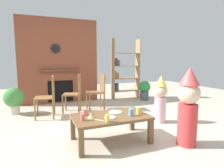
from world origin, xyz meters
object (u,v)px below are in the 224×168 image
Objects in this scene: paper_cup_near_left at (107,118)px; paper_cup_near_right at (85,112)px; potted_plant_short at (14,98)px; potted_plant_tall at (144,89)px; paper_plate_front at (115,112)px; dining_chair_left at (49,94)px; coffee_table at (111,119)px; child_with_cone_hat at (188,105)px; paper_plate_rear at (110,117)px; dining_chair_middle at (76,91)px; child_in_pink at (160,98)px; birthday_cake_slice at (91,115)px; paper_cup_center at (139,111)px; paper_cup_far_left at (131,112)px; dining_chair_right at (99,90)px; bookshelf at (123,72)px; paper_cup_far_right at (83,117)px.

paper_cup_near_right is (-0.20, 0.43, -0.01)m from paper_cup_near_left.
potted_plant_tall is at bearing 2.78° from potted_plant_short.
paper_plate_front is 0.24× the size of dining_chair_left.
coffee_table is 1.15m from child_with_cone_hat.
paper_plate_rear is 1.87m from dining_chair_middle.
paper_cup_near_right is at bearing 154.63° from coffee_table.
child_in_pink is (1.59, 0.28, 0.04)m from paper_cup_near_right.
paper_cup_near_right is at bearing -59.93° from potted_plant_short.
paper_cup_near_right is 0.17m from birthday_cake_slice.
potted_plant_tall is at bearing 49.37° from paper_plate_rear.
child_with_cone_hat is (1.14, -0.27, 0.15)m from paper_cup_near_left.
paper_cup_center is 0.17× the size of potted_plant_short.
potted_plant_tall is (1.63, 2.45, -0.12)m from paper_cup_center.
paper_cup_far_left is 0.18× the size of potted_plant_tall.
coffee_table is 1.86m from dining_chair_right.
paper_cup_near_left reaches higher than paper_plate_rear.
dining_chair_right reaches higher than paper_cup_near_left.
child_in_pink is 1.52× the size of potted_plant_short.
dining_chair_right is at bearing -138.88° from bookshelf.
child_with_cone_hat is at bearing -37.47° from paper_plate_front.
paper_cup_near_left is at bearing -122.10° from paper_plate_rear.
dining_chair_middle is at bearing 81.83° from paper_cup_far_right.
bookshelf is at bearing 56.44° from birthday_cake_slice.
paper_cup_far_left is at bearing -25.63° from coffee_table.
bookshelf is 2.07m from dining_chair_middle.
birthday_cake_slice is at bearing 157.30° from paper_plate_rear.
paper_plate_rear is 0.28× the size of potted_plant_tall.
child_in_pink reaches higher than potted_plant_tall.
coffee_table is at bearing 80.98° from dining_chair_right.
potted_plant_tall is (2.22, 2.63, -0.12)m from paper_cup_near_left.
paper_plate_front is (-0.15, 0.26, -0.05)m from paper_cup_far_left.
coffee_table is at bearing 64.12° from paper_plate_rear.
paper_plate_rear is at bearing -130.63° from potted_plant_tall.
paper_cup_far_left is at bearing -1.01° from child_with_cone_hat.
child_in_pink is 1.94m from dining_chair_middle.
bookshelf is 3.29m from paper_cup_near_right.
paper_cup_far_left is at bearing 11.21° from child_in_pink.
paper_cup_far_left is (0.63, -0.30, 0.01)m from paper_cup_near_right.
dining_chair_middle is at bearing 90.91° from paper_cup_near_left.
paper_plate_front reaches higher than coffee_table.
dining_chair_middle reaches higher than paper_plate_rear.
paper_cup_center is at bearing -17.68° from paper_cup_near_right.
dining_chair_right reaches higher than coffee_table.
potted_plant_short is at bearing -52.10° from child_in_pink.
potted_plant_tall reaches higher than paper_cup_near_right.
paper_plate_front and paper_plate_rear have the same top height.
birthday_cake_slice is 1.68m from dining_chair_left.
paper_cup_center is 1.89m from dining_chair_right.
paper_cup_far_right reaches higher than paper_cup_near_right.
paper_cup_near_left reaches higher than birthday_cake_slice.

